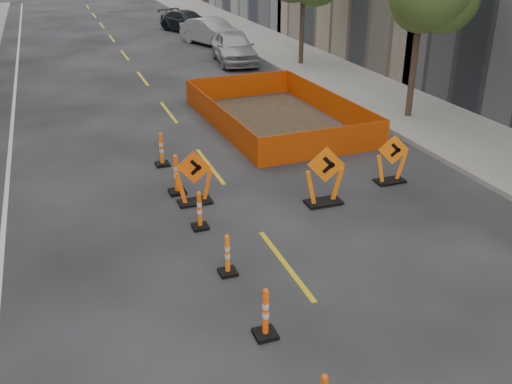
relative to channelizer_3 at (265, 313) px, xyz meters
name	(u,v)px	position (x,y,z in m)	size (l,w,h in m)	color
sidewalk_right	(421,116)	(10.26, 10.09, -0.43)	(4.00, 90.00, 0.15)	gray
channelizer_3	(265,313)	(0.00, 0.00, 0.00)	(0.39, 0.39, 1.00)	#FF4F0A
channelizer_4	(227,254)	(-0.02, 2.16, -0.03)	(0.37, 0.37, 0.93)	#FF680A
channelizer_5	(200,210)	(-0.05, 4.32, -0.01)	(0.38, 0.38, 0.97)	#E75B09
channelizer_6	(176,174)	(-0.12, 6.48, 0.07)	(0.45, 0.45, 1.13)	#FF5C0A
channelizer_7	(161,149)	(-0.09, 8.64, 0.03)	(0.41, 0.41, 1.05)	#E96009
chevron_sign_left	(194,177)	(0.18, 5.71, 0.24)	(0.99, 0.59, 1.48)	#FF590A
chevron_sign_center	(325,176)	(3.36, 4.52, 0.30)	(1.07, 0.64, 1.60)	orange
chevron_sign_right	(392,159)	(5.77, 5.15, 0.21)	(0.95, 0.57, 1.43)	orange
safety_fence	(276,110)	(4.75, 11.40, -0.01)	(4.59, 7.81, 0.98)	#FE4C0D
parked_car_near	(234,47)	(6.57, 22.03, 0.33)	(1.95, 4.86, 1.65)	#B1B1B3
parked_car_mid	(212,32)	(6.91, 27.49, 0.30)	(1.70, 4.87, 1.60)	#9C9DA2
parked_car_far	(187,22)	(6.65, 32.97, 0.21)	(1.99, 4.89, 1.42)	black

